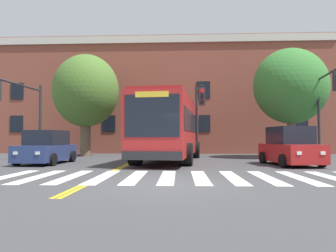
{
  "coord_description": "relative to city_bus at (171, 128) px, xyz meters",
  "views": [
    {
      "loc": [
        0.51,
        -9.19,
        1.33
      ],
      "look_at": [
        -0.39,
        8.76,
        1.96
      ],
      "focal_mm": 35.0,
      "sensor_mm": 36.0,
      "label": 1
    }
  ],
  "objects": [
    {
      "name": "crosswalk",
      "position": [
        0.76,
        -7.93,
        -1.9
      ],
      "size": [
        12.53,
        4.12,
        0.01
      ],
      "color": "white",
      "rests_on": "ground"
    },
    {
      "name": "city_bus",
      "position": [
        0.0,
        0.0,
        0.0
      ],
      "size": [
        3.73,
        11.45,
        3.51
      ],
      "color": "#B22323",
      "rests_on": "ground"
    },
    {
      "name": "traffic_light_near_corner",
      "position": [
        8.64,
        -0.44,
        1.58
      ],
      "size": [
        0.58,
        3.32,
        5.13
      ],
      "color": "#28282D",
      "rests_on": "ground"
    },
    {
      "name": "street_tree_curbside_large",
      "position": [
        7.75,
        2.71,
        2.75
      ],
      "size": [
        6.99,
        7.0,
        7.13
      ],
      "color": "brown",
      "rests_on": "ground"
    },
    {
      "name": "traffic_light_overhead",
      "position": [
        1.68,
        0.95,
        1.19
      ],
      "size": [
        0.44,
        3.14,
        4.6
      ],
      "color": "#28282D",
      "rests_on": "ground"
    },
    {
      "name": "lane_line_yellow_outer",
      "position": [
        -1.95,
        6.07,
        -1.91
      ],
      "size": [
        0.12,
        36.0,
        0.01
      ],
      "primitive_type": "cube",
      "color": "gold",
      "rests_on": "ground"
    },
    {
      "name": "lane_line_yellow_inner",
      "position": [
        -2.11,
        6.07,
        -1.91
      ],
      "size": [
        0.12,
        36.0,
        0.01
      ],
      "primitive_type": "cube",
      "color": "gold",
      "rests_on": "ground"
    },
    {
      "name": "traffic_light_far_corner",
      "position": [
        -8.16,
        -1.36,
        1.23
      ],
      "size": [
        0.54,
        4.46,
        4.55
      ],
      "color": "#28282D",
      "rests_on": "ground"
    },
    {
      "name": "car_red_far_lane",
      "position": [
        5.84,
        -2.94,
        -1.06
      ],
      "size": [
        2.34,
        4.1,
        1.85
      ],
      "color": "#AD1E1E",
      "rests_on": "ground"
    },
    {
      "name": "ground_plane",
      "position": [
        0.27,
        -9.73,
        -1.91
      ],
      "size": [
        120.0,
        120.0,
        0.0
      ],
      "primitive_type": "plane",
      "color": "#424244"
    },
    {
      "name": "car_navy_near_lane",
      "position": [
        -6.23,
        -2.56,
        -1.13
      ],
      "size": [
        2.04,
        4.14,
        1.69
      ],
      "color": "navy",
      "rests_on": "ground"
    },
    {
      "name": "building_facade",
      "position": [
        -1.57,
        11.18,
        3.05
      ],
      "size": [
        29.42,
        6.63,
        9.9
      ],
      "color": "brown",
      "rests_on": "ground"
    },
    {
      "name": "car_grey_behind_bus",
      "position": [
        -0.7,
        9.84,
        -0.84
      ],
      "size": [
        2.44,
        4.88,
        2.25
      ],
      "color": "slate",
      "rests_on": "ground"
    },
    {
      "name": "street_tree_curbside_small",
      "position": [
        -6.27,
        4.1,
        2.73
      ],
      "size": [
        6.71,
        6.78,
        7.27
      ],
      "color": "brown",
      "rests_on": "ground"
    }
  ]
}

